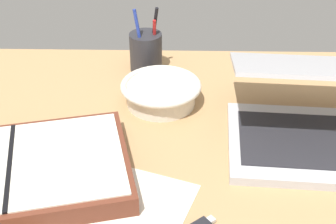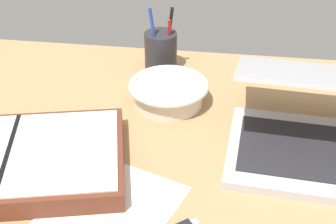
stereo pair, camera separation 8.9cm
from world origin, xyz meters
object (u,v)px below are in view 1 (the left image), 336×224
Objects in this scene: laptop at (318,117)px; bowl at (161,92)px; pen_cup at (146,51)px; planner at (12,173)px.

bowl is (-30.94, 12.69, -2.37)cm from laptop.
pen_cup reaches higher than planner.
planner is at bearing -116.01° from pen_cup.
laptop is 57.88cm from planner.
bowl reaches higher than planner.
bowl is 0.39× the size of planner.
pen_cup is at bearing 104.66° from bowl.
laptop is at bearing -22.29° from bowl.
bowl is 36.64cm from planner.
laptop reaches higher than bowl.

